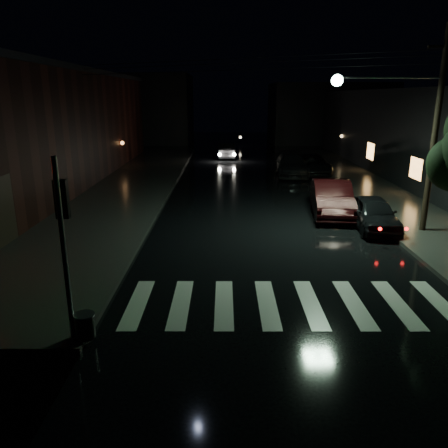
{
  "coord_description": "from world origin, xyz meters",
  "views": [
    {
      "loc": [
        1.22,
        -10.48,
        5.54
      ],
      "look_at": [
        1.2,
        2.9,
        1.6
      ],
      "focal_mm": 35.0,
      "sensor_mm": 36.0,
      "label": 1
    }
  ],
  "objects_px": {
    "parked_car_a": "(373,213)",
    "parked_car_b": "(332,198)",
    "oncoming_car": "(227,151)",
    "parked_car_d": "(312,164)",
    "parked_car_c": "(291,165)"
  },
  "relations": [
    {
      "from": "oncoming_car",
      "to": "parked_car_b",
      "type": "bearing_deg",
      "value": 103.79
    },
    {
      "from": "parked_car_a",
      "to": "parked_car_c",
      "type": "bearing_deg",
      "value": 99.85
    },
    {
      "from": "parked_car_a",
      "to": "parked_car_c",
      "type": "height_order",
      "value": "parked_car_c"
    },
    {
      "from": "parked_car_d",
      "to": "parked_car_b",
      "type": "bearing_deg",
      "value": -94.4
    },
    {
      "from": "parked_car_c",
      "to": "oncoming_car",
      "type": "height_order",
      "value": "parked_car_c"
    },
    {
      "from": "parked_car_a",
      "to": "parked_car_b",
      "type": "bearing_deg",
      "value": 120.72
    },
    {
      "from": "oncoming_car",
      "to": "parked_car_d",
      "type": "bearing_deg",
      "value": 125.7
    },
    {
      "from": "parked_car_c",
      "to": "parked_car_b",
      "type": "bearing_deg",
      "value": -85.84
    },
    {
      "from": "parked_car_b",
      "to": "parked_car_d",
      "type": "relative_size",
      "value": 0.97
    },
    {
      "from": "parked_car_a",
      "to": "parked_car_c",
      "type": "xyz_separation_m",
      "value": [
        -1.58,
        13.27,
        0.08
      ]
    },
    {
      "from": "parked_car_c",
      "to": "parked_car_d",
      "type": "relative_size",
      "value": 1.03
    },
    {
      "from": "parked_car_b",
      "to": "parked_car_d",
      "type": "height_order",
      "value": "parked_car_b"
    },
    {
      "from": "parked_car_b",
      "to": "oncoming_car",
      "type": "distance_m",
      "value": 20.57
    },
    {
      "from": "parked_car_b",
      "to": "parked_car_c",
      "type": "distance_m",
      "value": 10.9
    },
    {
      "from": "parked_car_a",
      "to": "parked_car_b",
      "type": "distance_m",
      "value": 2.68
    }
  ]
}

